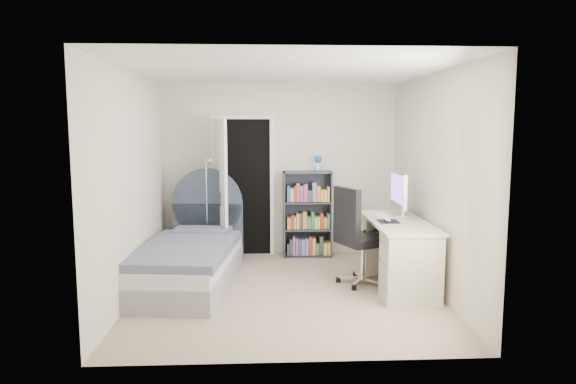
{
  "coord_description": "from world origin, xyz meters",
  "views": [
    {
      "loc": [
        -0.25,
        -5.73,
        1.9
      ],
      "look_at": [
        0.04,
        0.13,
        1.14
      ],
      "focal_mm": 32.0,
      "sensor_mm": 36.0,
      "label": 1
    }
  ],
  "objects_px": {
    "office_chair": "(357,232)",
    "desk": "(397,250)",
    "floor_lamp": "(208,220)",
    "bookcase": "(308,218)",
    "nightstand": "(203,235)",
    "bed": "(190,259)"
  },
  "relations": [
    {
      "from": "nightstand",
      "to": "floor_lamp",
      "type": "height_order",
      "value": "floor_lamp"
    },
    {
      "from": "bed",
      "to": "nightstand",
      "type": "bearing_deg",
      "value": 88.88
    },
    {
      "from": "floor_lamp",
      "to": "bookcase",
      "type": "height_order",
      "value": "bookcase"
    },
    {
      "from": "bookcase",
      "to": "desk",
      "type": "relative_size",
      "value": 0.91
    },
    {
      "from": "bed",
      "to": "bookcase",
      "type": "height_order",
      "value": "bookcase"
    },
    {
      "from": "nightstand",
      "to": "desk",
      "type": "bearing_deg",
      "value": -29.18
    },
    {
      "from": "floor_lamp",
      "to": "bookcase",
      "type": "relative_size",
      "value": 0.99
    },
    {
      "from": "nightstand",
      "to": "office_chair",
      "type": "distance_m",
      "value": 2.4
    },
    {
      "from": "office_chair",
      "to": "bookcase",
      "type": "bearing_deg",
      "value": 108.17
    },
    {
      "from": "nightstand",
      "to": "bookcase",
      "type": "height_order",
      "value": "bookcase"
    },
    {
      "from": "floor_lamp",
      "to": "bookcase",
      "type": "xyz_separation_m",
      "value": [
        1.41,
        0.32,
        -0.03
      ]
    },
    {
      "from": "nightstand",
      "to": "desk",
      "type": "relative_size",
      "value": 0.33
    },
    {
      "from": "nightstand",
      "to": "floor_lamp",
      "type": "xyz_separation_m",
      "value": [
        0.1,
        -0.24,
        0.26
      ]
    },
    {
      "from": "bed",
      "to": "office_chair",
      "type": "bearing_deg",
      "value": -4.54
    },
    {
      "from": "office_chair",
      "to": "desk",
      "type": "bearing_deg",
      "value": -4.71
    },
    {
      "from": "bookcase",
      "to": "office_chair",
      "type": "distance_m",
      "value": 1.49
    },
    {
      "from": "bed",
      "to": "floor_lamp",
      "type": "distance_m",
      "value": 0.99
    },
    {
      "from": "bookcase",
      "to": "desk",
      "type": "height_order",
      "value": "bookcase"
    },
    {
      "from": "nightstand",
      "to": "bookcase",
      "type": "distance_m",
      "value": 1.53
    },
    {
      "from": "bed",
      "to": "floor_lamp",
      "type": "bearing_deg",
      "value": 82.21
    },
    {
      "from": "office_chair",
      "to": "floor_lamp",
      "type": "bearing_deg",
      "value": 149.79
    },
    {
      "from": "bed",
      "to": "nightstand",
      "type": "xyz_separation_m",
      "value": [
        0.02,
        1.17,
        0.04
      ]
    }
  ]
}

